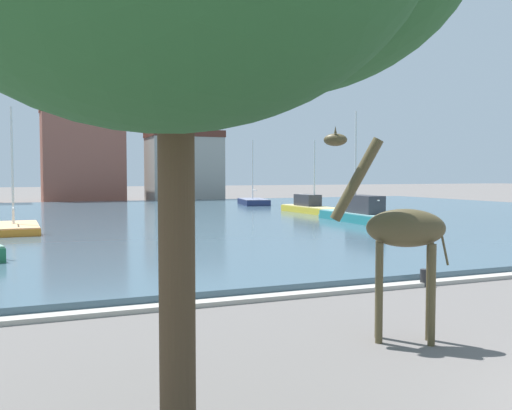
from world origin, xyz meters
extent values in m
cube|color=#3D5666|center=(0.00, 34.32, 0.15)|extent=(79.56, 50.50, 0.29)
cube|color=#ADA89E|center=(0.00, 8.82, 0.06)|extent=(79.56, 0.50, 0.12)
cylinder|color=#4C4228|center=(-1.57, 4.52, 0.96)|extent=(0.14, 0.14, 1.92)
cylinder|color=#4C4228|center=(-1.37, 4.83, 0.96)|extent=(0.14, 0.14, 1.92)
cylinder|color=#4C4228|center=(-0.76, 4.00, 0.96)|extent=(0.14, 0.14, 1.92)
cylinder|color=#4C4228|center=(-0.56, 4.30, 0.96)|extent=(0.14, 0.14, 1.92)
ellipsoid|color=#4C4228|center=(-1.06, 4.41, 2.20)|extent=(1.55, 1.28, 0.73)
cylinder|color=#4C4228|center=(-1.84, 4.92, 3.12)|extent=(0.96, 0.72, 1.64)
ellipsoid|color=#4C4228|center=(-2.19, 5.14, 3.89)|extent=(0.51, 0.45, 0.24)
cone|color=#4C4228|center=(-2.22, 5.09, 4.08)|extent=(0.05, 0.05, 0.14)
cone|color=#4C4228|center=(-2.16, 5.19, 4.08)|extent=(0.05, 0.05, 0.14)
cylinder|color=#4C4228|center=(-0.47, 4.03, 1.89)|extent=(0.20, 0.15, 0.78)
cube|color=orange|center=(-8.04, 26.89, 0.32)|extent=(2.41, 5.11, 0.63)
ellipsoid|color=orange|center=(-8.06, 29.31, 0.32)|extent=(2.15, 1.80, 0.60)
cube|color=#E2A56E|center=(-8.04, 26.89, 0.66)|extent=(2.36, 5.00, 0.06)
cylinder|color=silver|center=(-8.05, 27.27, 3.64)|extent=(0.12, 0.12, 6.01)
cylinder|color=silver|center=(-8.04, 26.38, 1.53)|extent=(0.09, 1.78, 0.08)
cube|color=teal|center=(11.47, 25.25, 0.41)|extent=(2.08, 7.99, 0.81)
ellipsoid|color=teal|center=(11.68, 29.01, 0.41)|extent=(1.63, 2.85, 0.77)
cube|color=#6EA5A8|center=(11.47, 25.25, 0.84)|extent=(2.04, 7.83, 0.06)
cube|color=#333338|center=(11.43, 24.66, 1.41)|extent=(1.30, 2.83, 1.08)
cylinder|color=silver|center=(11.50, 25.85, 3.97)|extent=(0.12, 0.12, 6.31)
cylinder|color=silver|center=(11.42, 24.46, 1.71)|extent=(0.24, 2.77, 0.08)
cube|color=gold|center=(12.71, 33.90, 0.37)|extent=(1.73, 6.95, 0.75)
ellipsoid|color=gold|center=(12.76, 30.61, 0.37)|extent=(1.50, 2.45, 0.71)
cube|color=#DFCD77|center=(12.71, 33.90, 0.78)|extent=(1.70, 6.82, 0.06)
cube|color=#333338|center=(12.70, 34.42, 1.24)|extent=(1.18, 2.44, 0.87)
cylinder|color=silver|center=(12.72, 33.38, 3.26)|extent=(0.12, 0.12, 5.02)
cylinder|color=silver|center=(12.70, 34.59, 1.65)|extent=(0.12, 2.43, 0.08)
cube|color=navy|center=(13.18, 46.41, 0.40)|extent=(3.26, 5.68, 0.80)
ellipsoid|color=navy|center=(13.69, 48.90, 0.40)|extent=(2.35, 2.24, 0.76)
cube|color=slate|center=(13.18, 46.41, 0.83)|extent=(3.20, 5.57, 0.06)
cylinder|color=silver|center=(13.26, 46.80, 3.66)|extent=(0.12, 0.12, 5.71)
cylinder|color=silver|center=(13.07, 45.88, 1.70)|extent=(0.45, 1.85, 0.08)
cylinder|color=brown|center=(-6.41, 1.16, 2.10)|extent=(0.38, 0.38, 4.20)
cylinder|color=#232326|center=(2.87, 8.67, 0.25)|extent=(0.24, 0.24, 0.50)
cube|color=#8E5142|center=(-0.69, 64.54, 5.20)|extent=(8.91, 6.75, 10.39)
cube|color=brown|center=(-0.69, 64.54, 10.79)|extent=(9.09, 6.89, 0.80)
cube|color=gray|center=(10.66, 61.89, 3.77)|extent=(8.38, 5.68, 7.54)
cube|color=#51281E|center=(10.66, 61.89, 7.94)|extent=(8.54, 5.79, 0.80)
camera|label=1|loc=(-7.92, -4.55, 3.23)|focal=40.34mm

